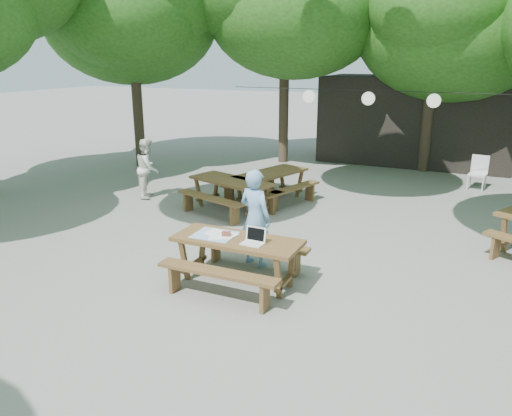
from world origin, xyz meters
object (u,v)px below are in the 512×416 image
object	(u,v)px
main_picnic_table	(238,260)
second_person	(148,168)
woman	(255,218)
plastic_chair	(477,180)
picnic_table_nw	(231,195)

from	to	relation	value
main_picnic_table	second_person	size ratio (longest dim) A/B	1.34
woman	second_person	xyz separation A→B (m)	(-4.24, 2.78, -0.09)
main_picnic_table	plastic_chair	size ratio (longest dim) A/B	2.22
main_picnic_table	second_person	world-z (taller)	second_person
woman	second_person	distance (m)	5.07
picnic_table_nw	main_picnic_table	bearing A→B (deg)	-43.58
woman	main_picnic_table	bearing A→B (deg)	109.46
picnic_table_nw	woman	size ratio (longest dim) A/B	1.37
picnic_table_nw	woman	world-z (taller)	woman
main_picnic_table	picnic_table_nw	size ratio (longest dim) A/B	0.87
woman	plastic_chair	bearing A→B (deg)	-100.32
plastic_chair	second_person	bearing A→B (deg)	-141.58
main_picnic_table	plastic_chair	distance (m)	8.53
main_picnic_table	picnic_table_nw	world-z (taller)	same
woman	second_person	bearing A→B (deg)	-18.32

